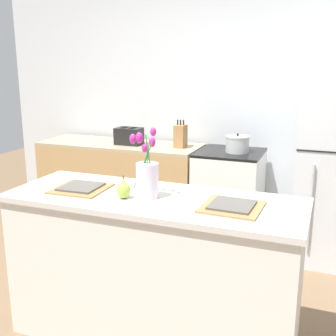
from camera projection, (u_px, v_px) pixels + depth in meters
name	position (u px, v px, depth m)	size (l,w,h in m)	color
ground_plane	(154.00, 334.00, 2.75)	(10.00, 10.00, 0.00)	brown
back_wall	(231.00, 101.00, 4.23)	(5.20, 0.08, 2.70)	silver
kitchen_island	(154.00, 268.00, 2.63)	(1.80, 0.66, 0.94)	silver
back_counter	(121.00, 186.00, 4.46)	(1.68, 0.60, 0.92)	tan
stove_range	(228.00, 198.00, 4.05)	(0.60, 0.61, 0.92)	silver
flower_vase	(147.00, 176.00, 2.48)	(0.16, 0.15, 0.42)	silver
pear_figurine	(124.00, 189.00, 2.48)	(0.09, 0.09, 0.14)	#9EBC47
plate_setting_left	(81.00, 188.00, 2.67)	(0.34, 0.34, 0.02)	olive
plate_setting_right	(232.00, 206.00, 2.32)	(0.34, 0.34, 0.02)	olive
toaster	(129.00, 136.00, 4.26)	(0.28, 0.18, 0.17)	black
cooking_pot	(237.00, 144.00, 3.88)	(0.22, 0.22, 0.18)	#B2B5B7
knife_block	(180.00, 136.00, 4.10)	(0.10, 0.14, 0.27)	#A37547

